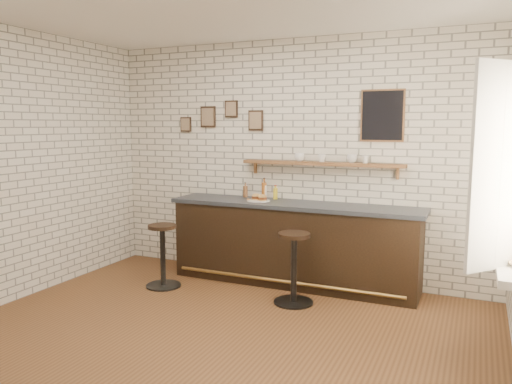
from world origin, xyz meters
TOP-DOWN VIEW (x-y plane):
  - ground at (0.00, 0.00)m, footprint 5.00×5.00m
  - bar_counter at (0.13, 1.70)m, footprint 3.10×0.65m
  - sandwich_plate at (-0.32, 1.66)m, footprint 0.28×0.28m
  - ciabatta_sandwich at (-0.31, 1.66)m, footprint 0.22×0.15m
  - potato_chips at (-0.35, 1.66)m, footprint 0.25×0.19m
  - bitters_bottle_brown at (-0.61, 1.89)m, footprint 0.06×0.06m
  - bitters_bottle_white at (-0.34, 1.89)m, footprint 0.06×0.06m
  - bitters_bottle_amber at (-0.34, 1.89)m, footprint 0.06×0.06m
  - condiment_bottle_yellow at (-0.19, 1.89)m, footprint 0.06×0.06m
  - bar_stool_left at (-1.27, 0.96)m, footprint 0.43×0.43m
  - bar_stool_right at (0.36, 1.07)m, footprint 0.44×0.44m
  - wall_shelf at (0.40, 1.90)m, footprint 2.00×0.18m
  - shelf_cup_a at (0.13, 1.90)m, footprint 0.13×0.13m
  - shelf_cup_b at (0.41, 1.90)m, footprint 0.13×0.13m
  - shelf_cup_c at (0.78, 1.90)m, footprint 0.14×0.14m
  - shelf_cup_d at (0.94, 1.90)m, footprint 0.11×0.11m
  - back_wall_decor at (0.23, 1.98)m, footprint 2.96×0.02m
  - window_sill at (2.40, 0.30)m, footprint 0.20×1.35m
  - casement_window at (2.36, 0.30)m, footprint 0.40×1.30m
  - book_lower at (2.38, 0.11)m, footprint 0.24×0.27m
  - book_upper at (2.38, 0.10)m, footprint 0.16×0.22m

SIDE VIEW (x-z plane):
  - ground at x=0.00m, z-range 0.00..0.00m
  - bar_stool_left at x=-1.27m, z-range 0.03..0.79m
  - bar_stool_right at x=0.36m, z-range 0.03..0.81m
  - bar_counter at x=0.13m, z-range 0.00..1.01m
  - window_sill at x=2.40m, z-range 0.87..0.93m
  - book_lower at x=2.38m, z-range 0.93..0.95m
  - book_upper at x=2.38m, z-range 0.95..0.97m
  - sandwich_plate at x=-0.32m, z-range 1.01..1.02m
  - potato_chips at x=-0.35m, z-range 1.02..1.02m
  - ciabatta_sandwich at x=-0.31m, z-range 1.02..1.09m
  - condiment_bottle_yellow at x=-0.19m, z-range 1.00..1.18m
  - bitters_bottle_brown at x=-0.61m, z-range 0.99..1.19m
  - bitters_bottle_white at x=-0.34m, z-range 0.99..1.21m
  - bitters_bottle_amber at x=-0.34m, z-range 0.99..1.25m
  - wall_shelf at x=0.40m, z-range 1.39..1.57m
  - shelf_cup_d at x=0.94m, z-range 1.50..1.59m
  - shelf_cup_b at x=0.41m, z-range 1.50..1.59m
  - shelf_cup_c at x=0.78m, z-range 1.50..1.60m
  - shelf_cup_a at x=0.13m, z-range 1.50..1.60m
  - casement_window at x=2.36m, z-range 0.87..2.43m
  - back_wall_decor at x=0.23m, z-range 1.77..2.33m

